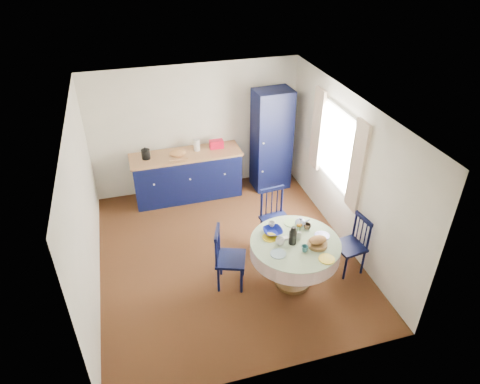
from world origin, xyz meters
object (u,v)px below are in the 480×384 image
object	(u,v)px
kitchen_counter	(187,175)
chair_right	(352,244)
pantry_cabinet	(271,140)
mug_b	(305,249)
dining_table	(295,248)
mug_c	(307,226)
mug_a	(280,241)
chair_left	(228,258)
cobalt_bowl	(273,231)
chair_far	(275,218)
mug_d	(272,225)

from	to	relation	value
kitchen_counter	chair_right	distance (m)	3.42
pantry_cabinet	mug_b	world-z (taller)	pantry_cabinet
dining_table	mug_c	size ratio (longest dim) A/B	11.68
mug_a	mug_b	xyz separation A→B (m)	(0.27, -0.24, -0.00)
mug_a	chair_left	bearing A→B (deg)	161.11
kitchen_counter	cobalt_bowl	world-z (taller)	kitchen_counter
pantry_cabinet	cobalt_bowl	world-z (taller)	pantry_cabinet
pantry_cabinet	chair_left	world-z (taller)	pantry_cabinet
mug_a	mug_c	xyz separation A→B (m)	(0.51, 0.22, -0.01)
kitchen_counter	pantry_cabinet	world-z (taller)	pantry_cabinet
pantry_cabinet	mug_a	bearing A→B (deg)	-110.36
kitchen_counter	chair_far	world-z (taller)	kitchen_counter
mug_c	mug_b	bearing A→B (deg)	-117.31
mug_a	mug_c	distance (m)	0.56
dining_table	mug_b	distance (m)	0.28
dining_table	mug_d	xyz separation A→B (m)	(-0.22, 0.41, 0.17)
mug_a	chair_far	bearing A→B (deg)	73.24
mug_a	cobalt_bowl	xyz separation A→B (m)	(-0.01, 0.26, -0.02)
pantry_cabinet	chair_left	xyz separation A→B (m)	(-1.53, -2.50, -0.51)
mug_b	mug_c	world-z (taller)	mug_b
mug_b	chair_right	bearing A→B (deg)	16.38
chair_far	mug_d	world-z (taller)	chair_far
pantry_cabinet	chair_right	distance (m)	2.78
pantry_cabinet	chair_right	xyz separation A→B (m)	(0.36, -2.70, -0.53)
chair_left	mug_a	xyz separation A→B (m)	(0.70, -0.24, 0.33)
chair_left	mug_d	xyz separation A→B (m)	(0.72, 0.16, 0.33)
pantry_cabinet	mug_d	xyz separation A→B (m)	(-0.81, -2.34, -0.18)
chair_far	dining_table	bearing A→B (deg)	-98.89
dining_table	chair_right	bearing A→B (deg)	2.74
mug_d	chair_right	bearing A→B (deg)	-17.19
mug_b	dining_table	bearing A→B (deg)	98.65
pantry_cabinet	chair_far	size ratio (longest dim) A/B	2.00
chair_far	mug_c	distance (m)	0.82
chair_right	mug_c	distance (m)	0.79
mug_d	dining_table	bearing A→B (deg)	-61.54
mug_a	mug_b	bearing A→B (deg)	-40.82
chair_left	chair_right	bearing A→B (deg)	-76.69
cobalt_bowl	kitchen_counter	bearing A→B (deg)	108.31
chair_far	mug_c	bearing A→B (deg)	-78.99
pantry_cabinet	mug_a	size ratio (longest dim) A/B	16.08
chair_left	mug_d	world-z (taller)	chair_left
mug_a	mug_b	distance (m)	0.36
chair_right	cobalt_bowl	xyz separation A→B (m)	(-1.20, 0.23, 0.33)
chair_far	mug_d	size ratio (longest dim) A/B	9.77
dining_table	mug_d	bearing A→B (deg)	118.46
dining_table	mug_b	xyz separation A→B (m)	(0.03, -0.22, 0.17)
kitchen_counter	mug_b	world-z (taller)	kitchen_counter
chair_far	mug_a	distance (m)	1.04
chair_far	cobalt_bowl	xyz separation A→B (m)	(-0.30, -0.69, 0.30)
chair_right	chair_far	bearing A→B (deg)	-142.67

